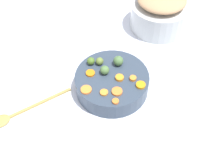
{
  "coord_description": "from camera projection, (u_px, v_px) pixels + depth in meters",
  "views": [
    {
      "loc": [
        0.33,
        -0.63,
        0.91
      ],
      "look_at": [
        -0.01,
        -0.01,
        0.1
      ],
      "focal_mm": 45.54,
      "sensor_mm": 36.0,
      "label": 1
    }
  ],
  "objects": [
    {
      "name": "brussels_sprout_0",
      "position": [
        105.0,
        70.0,
        1.07
      ],
      "size": [
        0.03,
        0.03,
        0.03
      ],
      "primitive_type": "sphere",
      "color": "#4E733E",
      "rests_on": "serving_bowl_carrots"
    },
    {
      "name": "metal_pot",
      "position": [
        159.0,
        16.0,
        1.34
      ],
      "size": [
        0.27,
        0.27,
        0.12
      ],
      "primitive_type": "cylinder",
      "color": "#B3B8B9",
      "rests_on": "tabletop"
    },
    {
      "name": "brussels_sprout_1",
      "position": [
        100.0,
        61.0,
        1.11
      ],
      "size": [
        0.03,
        0.03,
        0.03
      ],
      "primitive_type": "sphere",
      "color": "olive",
      "rests_on": "serving_bowl_carrots"
    },
    {
      "name": "serving_bowl_carrots",
      "position": [
        112.0,
        83.0,
        1.1
      ],
      "size": [
        0.28,
        0.28,
        0.07
      ],
      "primitive_type": "cylinder",
      "color": "#313E4E",
      "rests_on": "tabletop"
    },
    {
      "name": "carrot_slice_3",
      "position": [
        116.0,
        101.0,
        0.99
      ],
      "size": [
        0.03,
        0.03,
        0.01
      ],
      "primitive_type": "cylinder",
      "rotation": [
        0.0,
        0.0,
        3.28
      ],
      "color": "orange",
      "rests_on": "serving_bowl_carrots"
    },
    {
      "name": "carrot_slice_6",
      "position": [
        141.0,
        85.0,
        1.04
      ],
      "size": [
        0.05,
        0.05,
        0.01
      ],
      "primitive_type": "cylinder",
      "rotation": [
        0.0,
        0.0,
        3.81
      ],
      "color": "orange",
      "rests_on": "serving_bowl_carrots"
    },
    {
      "name": "carrot_slice_0",
      "position": [
        86.0,
        90.0,
        1.03
      ],
      "size": [
        0.04,
        0.04,
        0.01
      ],
      "primitive_type": "cylinder",
      "rotation": [
        0.0,
        0.0,
        4.78
      ],
      "color": "orange",
      "rests_on": "serving_bowl_carrots"
    },
    {
      "name": "brussels_sprout_3",
      "position": [
        118.0,
        61.0,
        1.1
      ],
      "size": [
        0.04,
        0.04,
        0.04
      ],
      "primitive_type": "sphere",
      "color": "#496D3D",
      "rests_on": "serving_bowl_carrots"
    },
    {
      "name": "brussels_sprout_2",
      "position": [
        91.0,
        61.0,
        1.11
      ],
      "size": [
        0.03,
        0.03,
        0.03
      ],
      "primitive_type": "sphere",
      "color": "#496D27",
      "rests_on": "serving_bowl_carrots"
    },
    {
      "name": "wooden_spoon",
      "position": [
        14.0,
        115.0,
        1.04
      ],
      "size": [
        0.18,
        0.29,
        0.01
      ],
      "color": "#A68B47",
      "rests_on": "tabletop"
    },
    {
      "name": "carrot_slice_4",
      "position": [
        90.0,
        73.0,
        1.08
      ],
      "size": [
        0.04,
        0.04,
        0.01
      ],
      "primitive_type": "cylinder",
      "rotation": [
        0.0,
        0.0,
        3.32
      ],
      "color": "orange",
      "rests_on": "serving_bowl_carrots"
    },
    {
      "name": "carrot_slice_7",
      "position": [
        104.0,
        93.0,
        1.02
      ],
      "size": [
        0.04,
        0.04,
        0.01
      ],
      "primitive_type": "cylinder",
      "rotation": [
        0.0,
        0.0,
        2.8
      ],
      "color": "orange",
      "rests_on": "serving_bowl_carrots"
    },
    {
      "name": "carrot_slice_5",
      "position": [
        117.0,
        92.0,
        1.02
      ],
      "size": [
        0.05,
        0.05,
        0.01
      ],
      "primitive_type": "cylinder",
      "rotation": [
        0.0,
        0.0,
        1.4
      ],
      "color": "orange",
      "rests_on": "serving_bowl_carrots"
    },
    {
      "name": "carrot_slice_1",
      "position": [
        133.0,
        78.0,
        1.06
      ],
      "size": [
        0.03,
        0.03,
        0.01
      ],
      "primitive_type": "cylinder",
      "rotation": [
        0.0,
        0.0,
        4.19
      ],
      "color": "orange",
      "rests_on": "serving_bowl_carrots"
    },
    {
      "name": "carrot_slice_2",
      "position": [
        120.0,
        78.0,
        1.06
      ],
      "size": [
        0.04,
        0.04,
        0.01
      ],
      "primitive_type": "cylinder",
      "rotation": [
        0.0,
        0.0,
        4.31
      ],
      "color": "orange",
      "rests_on": "serving_bowl_carrots"
    },
    {
      "name": "tabletop",
      "position": [
        114.0,
        89.0,
        1.14
      ],
      "size": [
        2.4,
        2.4,
        0.02
      ],
      "primitive_type": "cube",
      "color": "silver",
      "rests_on": "ground"
    }
  ]
}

